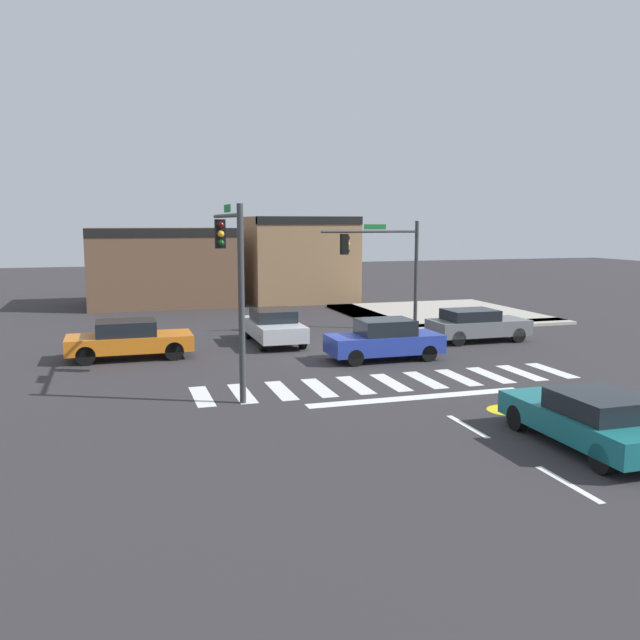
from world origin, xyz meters
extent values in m
plane|color=#302D30|center=(0.00, 0.00, 0.00)|extent=(120.00, 120.00, 0.00)
cube|color=silver|center=(-6.09, -4.50, 0.00)|extent=(0.53, 2.50, 0.01)
cube|color=silver|center=(-4.87, -4.50, 0.00)|extent=(0.53, 2.50, 0.01)
cube|color=silver|center=(-3.66, -4.50, 0.00)|extent=(0.53, 2.50, 0.01)
cube|color=silver|center=(-2.44, -4.50, 0.00)|extent=(0.53, 2.50, 0.01)
cube|color=silver|center=(-1.22, -4.50, 0.00)|extent=(0.53, 2.50, 0.01)
cube|color=silver|center=(0.00, -4.50, 0.00)|extent=(0.53, 2.50, 0.01)
cube|color=silver|center=(1.22, -4.50, 0.00)|extent=(0.53, 2.50, 0.01)
cube|color=silver|center=(2.44, -4.50, 0.00)|extent=(0.53, 2.50, 0.01)
cube|color=silver|center=(3.66, -4.50, 0.00)|extent=(0.53, 2.50, 0.01)
cube|color=silver|center=(4.87, -4.50, 0.00)|extent=(0.53, 2.50, 0.01)
cube|color=silver|center=(6.09, -4.50, 0.00)|extent=(0.53, 2.50, 0.01)
cube|color=white|center=(0.00, -6.50, 0.00)|extent=(6.80, 0.50, 0.01)
cube|color=white|center=(0.00, -9.50, 0.00)|extent=(0.16, 2.00, 0.01)
cube|color=white|center=(0.00, -13.50, 0.00)|extent=(0.16, 2.00, 0.01)
cylinder|color=yellow|center=(1.82, -8.48, 0.00)|extent=(1.15, 1.15, 0.01)
cylinder|color=white|center=(1.56, -8.48, 0.01)|extent=(0.18, 0.18, 0.00)
cylinder|color=white|center=(2.07, -8.48, 0.01)|extent=(0.18, 0.18, 0.00)
cube|color=white|center=(1.82, -8.48, 0.01)|extent=(0.52, 0.05, 0.00)
cube|color=#B2AA9E|center=(9.00, 5.20, 0.07)|extent=(10.00, 1.60, 0.15)
cube|color=#B2AA9E|center=(4.80, 10.00, 0.07)|extent=(1.60, 10.00, 0.15)
cube|color=#B2AA9E|center=(9.00, 10.00, 0.07)|extent=(10.00, 10.00, 0.15)
cube|color=brown|center=(-5.62, 19.30, 2.41)|extent=(8.76, 6.60, 4.82)
cube|color=black|center=(-5.62, 16.20, 4.57)|extent=(8.76, 0.50, 0.50)
cube|color=#93704C|center=(3.29, 18.85, 2.76)|extent=(6.74, 5.71, 5.52)
cube|color=black|center=(3.29, 16.20, 5.27)|extent=(6.74, 0.50, 0.50)
cylinder|color=#383A3D|center=(5.49, 5.45, 2.61)|extent=(0.18, 0.18, 5.22)
cylinder|color=#383A3D|center=(3.10, 5.45, 4.72)|extent=(4.78, 0.12, 0.12)
cube|color=black|center=(1.82, 5.45, 4.15)|extent=(0.32, 0.32, 0.95)
sphere|color=#470A0A|center=(1.99, 5.45, 4.44)|extent=(0.22, 0.22, 0.22)
sphere|color=orange|center=(1.99, 5.45, 4.15)|extent=(0.22, 0.22, 0.22)
sphere|color=#0C3814|center=(1.99, 5.45, 3.85)|extent=(0.22, 0.22, 0.22)
cube|color=#197233|center=(3.34, 5.45, 4.94)|extent=(1.10, 0.03, 0.24)
cylinder|color=#383A3D|center=(-5.05, -5.59, 2.83)|extent=(0.18, 0.18, 5.66)
cylinder|color=#383A3D|center=(-5.05, -3.24, 5.35)|extent=(0.12, 4.70, 0.12)
cube|color=black|center=(-5.05, -1.92, 4.77)|extent=(0.32, 0.32, 0.95)
sphere|color=#470A0A|center=(-5.05, -2.09, 5.07)|extent=(0.22, 0.22, 0.22)
sphere|color=orange|center=(-5.05, -2.09, 4.77)|extent=(0.22, 0.22, 0.22)
sphere|color=#0C3814|center=(-5.05, -2.09, 4.48)|extent=(0.22, 0.22, 0.22)
cube|color=#197233|center=(-5.05, -3.47, 5.57)|extent=(0.03, 1.10, 0.24)
cube|color=#196B70|center=(1.89, -11.68, 0.57)|extent=(1.95, 4.55, 0.57)
cube|color=black|center=(1.89, -12.05, 1.10)|extent=(1.71, 2.00, 0.47)
cylinder|color=black|center=(1.03, -10.13, 0.32)|extent=(0.22, 0.64, 0.64)
cylinder|color=black|center=(2.75, -10.13, 0.32)|extent=(0.22, 0.64, 0.64)
cylinder|color=black|center=(1.03, -13.22, 0.32)|extent=(0.22, 0.64, 0.64)
cube|color=slate|center=(6.70, 1.57, 0.62)|extent=(4.25, 1.92, 0.66)
cube|color=black|center=(6.28, 1.57, 1.18)|extent=(2.14, 1.69, 0.46)
cylinder|color=black|center=(8.14, 2.42, 0.32)|extent=(0.64, 0.22, 0.64)
cylinder|color=black|center=(8.14, 0.71, 0.32)|extent=(0.64, 0.22, 0.64)
cylinder|color=black|center=(5.25, 2.42, 0.32)|extent=(0.64, 0.22, 0.64)
cylinder|color=black|center=(5.25, 0.71, 0.32)|extent=(0.64, 0.22, 0.64)
cube|color=#23389E|center=(1.20, -1.01, 0.62)|extent=(4.29, 1.81, 0.69)
cube|color=black|center=(1.24, -1.01, 1.25)|extent=(2.01, 1.59, 0.58)
cylinder|color=black|center=(-0.26, -1.80, 0.31)|extent=(0.62, 0.22, 0.62)
cylinder|color=black|center=(-0.26, -0.21, 0.31)|extent=(0.62, 0.22, 0.62)
cylinder|color=black|center=(2.66, -1.80, 0.31)|extent=(0.62, 0.22, 0.62)
cylinder|color=black|center=(2.66, -0.21, 0.31)|extent=(0.62, 0.22, 0.62)
cube|color=#B7BABF|center=(-1.99, 3.57, 0.64)|extent=(1.90, 4.47, 0.64)
cube|color=black|center=(-1.99, 3.70, 1.21)|extent=(1.67, 2.07, 0.50)
cylinder|color=black|center=(-1.15, 2.05, 0.36)|extent=(0.22, 0.72, 0.72)
cylinder|color=black|center=(-2.83, 2.05, 0.36)|extent=(0.22, 0.72, 0.72)
cylinder|color=black|center=(-1.15, 5.09, 0.36)|extent=(0.22, 0.72, 0.72)
cylinder|color=black|center=(-2.83, 5.09, 0.36)|extent=(0.22, 0.72, 0.72)
cube|color=orange|center=(-7.98, 2.03, 0.61)|extent=(4.64, 1.93, 0.59)
cube|color=black|center=(-8.10, 2.03, 1.19)|extent=(2.18, 1.70, 0.56)
cylinder|color=black|center=(-6.40, 2.89, 0.35)|extent=(0.71, 0.22, 0.71)
cylinder|color=black|center=(-6.40, 1.18, 0.35)|extent=(0.71, 0.22, 0.71)
cylinder|color=black|center=(-9.55, 2.89, 0.35)|extent=(0.71, 0.22, 0.71)
cylinder|color=black|center=(-9.55, 1.18, 0.35)|extent=(0.71, 0.22, 0.71)
camera|label=1|loc=(-8.46, -24.30, 5.14)|focal=37.97mm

